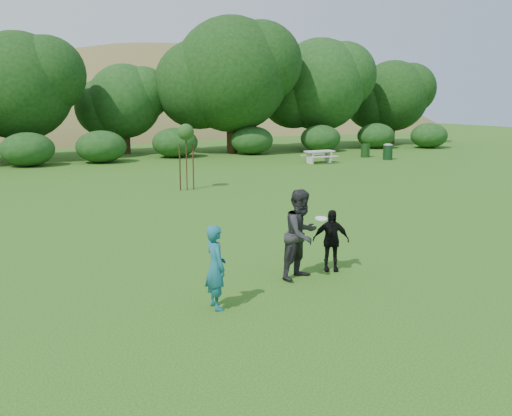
{
  "coord_description": "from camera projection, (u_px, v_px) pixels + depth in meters",
  "views": [
    {
      "loc": [
        -6.27,
        -10.14,
        3.91
      ],
      "look_at": [
        0.0,
        3.0,
        1.1
      ],
      "focal_mm": 40.0,
      "sensor_mm": 36.0,
      "label": 1
    }
  ],
  "objects": [
    {
      "name": "player_black",
      "position": [
        331.0,
        240.0,
        13.03
      ],
      "size": [
        0.9,
        0.69,
        1.43
      ],
      "primitive_type": "imported",
      "rotation": [
        0.0,
        0.0,
        -0.47
      ],
      "color": "black",
      "rests_on": "ground"
    },
    {
      "name": "ground",
      "position": [
        315.0,
        281.0,
        12.38
      ],
      "size": [
        120.0,
        120.0,
        0.0
      ],
      "primitive_type": "plane",
      "color": "#19470C",
      "rests_on": "ground"
    },
    {
      "name": "picnic_table",
      "position": [
        319.0,
        155.0,
        34.88
      ],
      "size": [
        1.8,
        1.48,
        0.76
      ],
      "color": "beige",
      "rests_on": "ground"
    },
    {
      "name": "trash_can_near",
      "position": [
        365.0,
        151.0,
        38.38
      ],
      "size": [
        0.6,
        0.6,
        0.9
      ],
      "primitive_type": "cylinder",
      "color": "#183B15",
      "rests_on": "ground"
    },
    {
      "name": "player_teal",
      "position": [
        216.0,
        267.0,
        10.65
      ],
      "size": [
        0.39,
        0.59,
        1.61
      ],
      "primitive_type": "imported",
      "rotation": [
        0.0,
        0.0,
        1.56
      ],
      "color": "#195E70",
      "rests_on": "ground"
    },
    {
      "name": "tree_row",
      "position": [
        135.0,
        84.0,
        38.24
      ],
      "size": [
        53.92,
        10.38,
        9.62
      ],
      "color": "#3A2616",
      "rests_on": "ground"
    },
    {
      "name": "trash_can_lidded",
      "position": [
        388.0,
        151.0,
        36.78
      ],
      "size": [
        0.6,
        0.6,
        1.05
      ],
      "color": "#123317",
      "rests_on": "ground"
    },
    {
      "name": "frisbee",
      "position": [
        321.0,
        219.0,
        12.41
      ],
      "size": [
        0.27,
        0.27,
        0.07
      ],
      "color": "white",
      "rests_on": "ground"
    },
    {
      "name": "player_grey",
      "position": [
        301.0,
        234.0,
        12.43
      ],
      "size": [
        1.18,
        1.07,
        1.98
      ],
      "primitive_type": "imported",
      "rotation": [
        0.0,
        0.0,
        0.4
      ],
      "color": "#262528",
      "rests_on": "ground"
    },
    {
      "name": "hillside",
      "position": [
        39.0,
        221.0,
        75.07
      ],
      "size": [
        150.0,
        72.0,
        52.0
      ],
      "color": "olive",
      "rests_on": "ground"
    },
    {
      "name": "sapling",
      "position": [
        186.0,
        134.0,
        24.24
      ],
      "size": [
        0.7,
        0.7,
        2.85
      ],
      "color": "#392116",
      "rests_on": "ground"
    }
  ]
}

